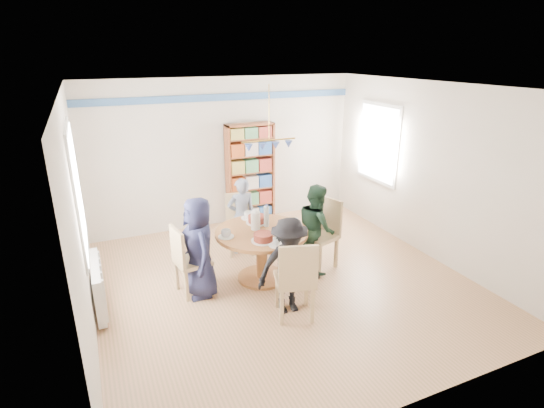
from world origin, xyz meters
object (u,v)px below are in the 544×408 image
dining_table (262,243)px  person_right (316,228)px  person_left (199,248)px  chair_far (240,220)px  chair_left (187,258)px  radiator (98,286)px  chair_near (296,277)px  person_near (289,266)px  bookshelf (250,175)px  chair_right (323,230)px  person_far (242,216)px

dining_table → person_right: person_right is taller
person_left → chair_far: bearing=136.2°
chair_left → radiator: bearing=177.1°
person_right → chair_near: bearing=151.6°
person_near → bookshelf: bearing=82.3°
chair_right → chair_near: 1.49m
chair_left → person_left: person_left is taller
dining_table → person_far: (0.04, 0.93, 0.07)m
chair_right → bookshelf: bookshelf is taller
dining_table → bookshelf: size_ratio=0.69×
radiator → chair_left: (1.11, -0.06, 0.18)m
chair_right → person_right: 0.18m
dining_table → chair_far: bearing=88.2°
person_far → person_near: bearing=92.0°
chair_right → person_right: bearing=-159.8°
radiator → person_left: size_ratio=0.73×
person_far → bookshelf: bookshelf is taller
radiator → chair_near: chair_near is taller
dining_table → person_far: person_far is taller
radiator → person_left: person_left is taller
person_near → bookshelf: bookshelf is taller
chair_left → person_left: bearing=-26.0°
person_far → person_near: person_far is taller
chair_far → person_right: 1.34m
person_right → person_far: size_ratio=1.05×
chair_left → person_near: bearing=-40.5°
dining_table → chair_near: 1.08m
chair_right → chair_near: (-1.01, -1.10, -0.01)m
chair_far → person_near: (-0.03, -1.89, 0.10)m
chair_near → person_right: person_right is taller
person_right → bookshelf: bearing=16.3°
person_left → bookshelf: (1.56, 2.17, 0.24)m
dining_table → person_near: person_near is taller
radiator → bookshelf: 3.54m
bookshelf → person_near: bearing=-102.3°
chair_right → person_left: bearing=-177.9°
radiator → person_near: size_ratio=0.80×
person_near → radiator: bearing=160.7°
person_left → chair_left: bearing=-118.4°
bookshelf → radiator: bearing=-144.2°
radiator → person_near: 2.39m
chair_right → person_near: person_near is taller
radiator → chair_right: (3.18, -0.06, 0.23)m
dining_table → chair_near: bearing=-90.1°
chair_left → person_far: size_ratio=0.77×
person_near → chair_right: bearing=46.3°
chair_near → person_near: bearing=89.7°
chair_far → person_left: person_left is taller
radiator → chair_far: bearing=22.8°
chair_right → person_near: size_ratio=0.84×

